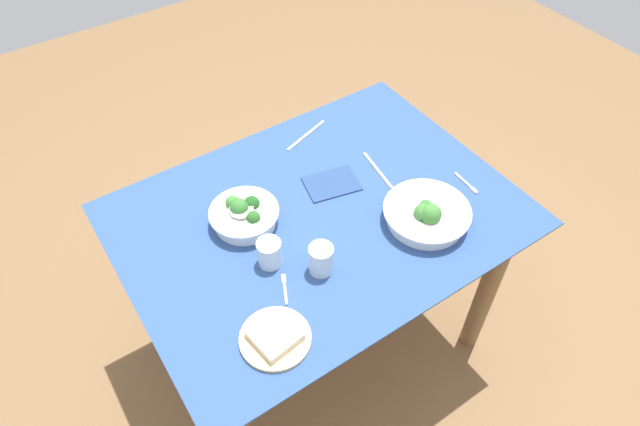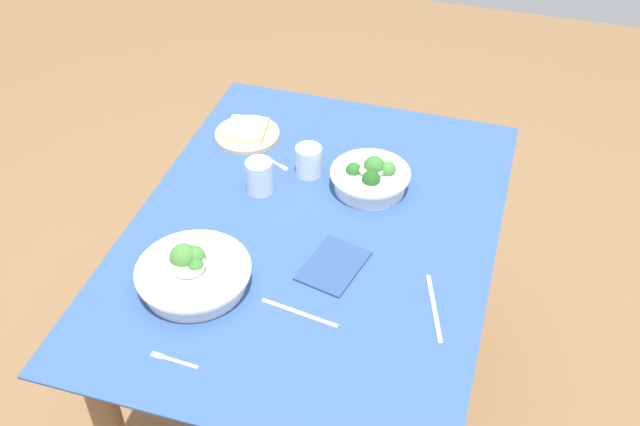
# 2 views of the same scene
# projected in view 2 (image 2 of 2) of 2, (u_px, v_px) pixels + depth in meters

# --- Properties ---
(ground_plane) EXTENTS (6.00, 6.00, 0.00)m
(ground_plane) POSITION_uv_depth(u_px,v_px,m) (314.00, 408.00, 2.45)
(ground_plane) COLOR brown
(dining_table) EXTENTS (1.23, 0.92, 0.76)m
(dining_table) POSITION_uv_depth(u_px,v_px,m) (312.00, 267.00, 2.03)
(dining_table) COLOR #2D4C84
(dining_table) RESTS_ON ground_plane
(broccoli_bowl_far) EXTENTS (0.27, 0.27, 0.10)m
(broccoli_bowl_far) POSITION_uv_depth(u_px,v_px,m) (193.00, 273.00, 1.79)
(broccoli_bowl_far) COLOR white
(broccoli_bowl_far) RESTS_ON dining_table
(broccoli_bowl_near) EXTENTS (0.22, 0.22, 0.10)m
(broccoli_bowl_near) POSITION_uv_depth(u_px,v_px,m) (371.00, 178.00, 2.06)
(broccoli_bowl_near) COLOR white
(broccoli_bowl_near) RESTS_ON dining_table
(bread_side_plate) EXTENTS (0.19, 0.19, 0.03)m
(bread_side_plate) POSITION_uv_depth(u_px,v_px,m) (247.00, 133.00, 2.25)
(bread_side_plate) COLOR #D6B27A
(bread_side_plate) RESTS_ON dining_table
(water_glass_center) EXTENTS (0.07, 0.07, 0.09)m
(water_glass_center) POSITION_uv_depth(u_px,v_px,m) (309.00, 161.00, 2.10)
(water_glass_center) COLOR silver
(water_glass_center) RESTS_ON dining_table
(water_glass_side) EXTENTS (0.07, 0.07, 0.09)m
(water_glass_side) POSITION_uv_depth(u_px,v_px,m) (259.00, 177.00, 2.04)
(water_glass_side) COLOR silver
(water_glass_side) RESTS_ON dining_table
(fork_by_far_bowl) EXTENTS (0.02, 0.11, 0.00)m
(fork_by_far_bowl) POSITION_uv_depth(u_px,v_px,m) (172.00, 360.00, 1.63)
(fork_by_far_bowl) COLOR #B7B7BC
(fork_by_far_bowl) RESTS_ON dining_table
(fork_by_near_bowl) EXTENTS (0.05, 0.10, 0.00)m
(fork_by_near_bowl) POSITION_uv_depth(u_px,v_px,m) (276.00, 163.00, 2.16)
(fork_by_near_bowl) COLOR #B7B7BC
(fork_by_near_bowl) RESTS_ON dining_table
(table_knife_left) EXTENTS (0.04, 0.19, 0.00)m
(table_knife_left) POSITION_uv_depth(u_px,v_px,m) (300.00, 313.00, 1.73)
(table_knife_left) COLOR #B7B7BC
(table_knife_left) RESTS_ON dining_table
(table_knife_right) EXTENTS (0.20, 0.07, 0.00)m
(table_knife_right) POSITION_uv_depth(u_px,v_px,m) (434.00, 308.00, 1.75)
(table_knife_right) COLOR #B7B7BC
(table_knife_right) RESTS_ON dining_table
(napkin_folded_upper) EXTENTS (0.20, 0.16, 0.01)m
(napkin_folded_upper) POSITION_uv_depth(u_px,v_px,m) (333.00, 266.00, 1.85)
(napkin_folded_upper) COLOR navy
(napkin_folded_upper) RESTS_ON dining_table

